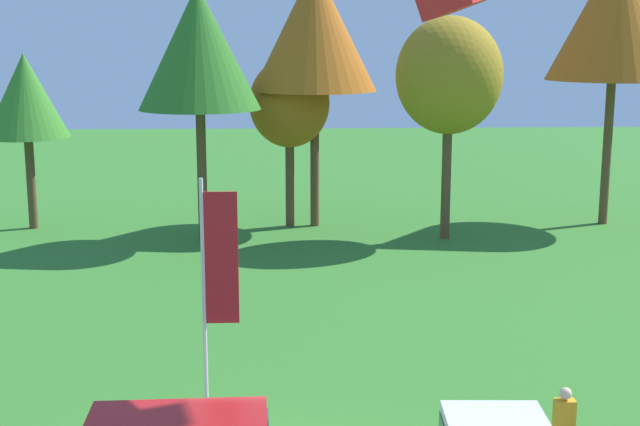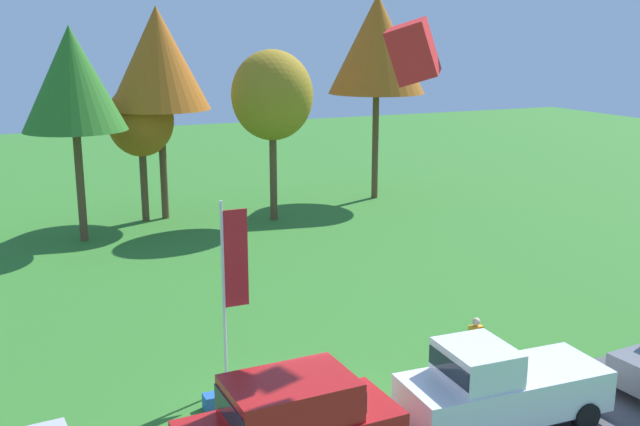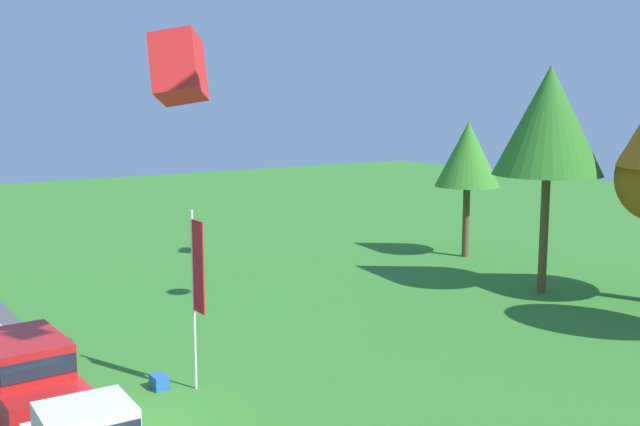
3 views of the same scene
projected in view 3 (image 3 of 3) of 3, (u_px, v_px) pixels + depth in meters
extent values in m
plane|color=#337528|center=(142.00, 422.00, 19.02)|extent=(120.00, 120.00, 0.00)
cylinder|color=black|center=(5.00, 363.00, 22.12)|extent=(0.70, 0.29, 0.68)
cube|color=red|center=(26.00, 391.00, 18.53)|extent=(4.66, 2.04, 1.10)
cube|color=red|center=(24.00, 354.00, 18.38)|extent=(2.65, 1.84, 0.84)
cube|color=#19232D|center=(24.00, 354.00, 18.38)|extent=(2.70, 1.80, 0.46)
cylinder|color=black|center=(46.00, 385.00, 20.38)|extent=(0.69, 0.26, 0.68)
cylinder|color=black|center=(85.00, 425.00, 17.89)|extent=(0.69, 0.26, 0.68)
cube|color=white|center=(86.00, 425.00, 14.63)|extent=(1.58, 1.83, 0.80)
cube|color=#19232D|center=(86.00, 425.00, 14.63)|extent=(1.61, 1.79, 0.44)
cylinder|color=brown|center=(466.00, 222.00, 38.86)|extent=(0.36, 0.36, 3.70)
cone|color=#387F28|center=(468.00, 154.00, 38.33)|extent=(3.33, 3.33, 3.33)
cylinder|color=brown|center=(544.00, 234.00, 31.47)|extent=(0.36, 0.36, 5.02)
cone|color=#2D7023|center=(549.00, 120.00, 30.76)|extent=(4.52, 4.52, 4.52)
cylinder|color=silver|center=(194.00, 301.00, 20.83)|extent=(0.08, 0.08, 5.13)
cube|color=red|center=(198.00, 267.00, 20.39)|extent=(0.64, 0.04, 2.57)
cube|color=blue|center=(159.00, 382.00, 21.16)|extent=(0.56, 0.40, 0.40)
cube|color=red|center=(178.00, 67.00, 15.34)|extent=(1.66, 1.39, 1.64)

